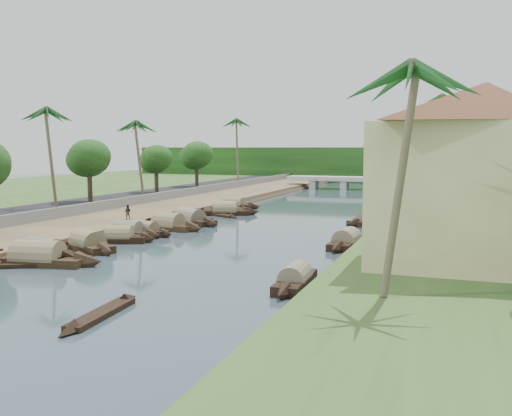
% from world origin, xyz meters
% --- Properties ---
extents(ground, '(220.00, 220.00, 0.00)m').
position_xyz_m(ground, '(0.00, 0.00, 0.00)').
color(ground, '#34444E').
rests_on(ground, ground).
extents(left_bank, '(10.00, 180.00, 0.80)m').
position_xyz_m(left_bank, '(-16.00, 20.00, 0.40)').
color(left_bank, brown).
rests_on(left_bank, ground).
extents(right_bank, '(16.00, 180.00, 1.20)m').
position_xyz_m(right_bank, '(19.00, 20.00, 0.60)').
color(right_bank, '#2B5020').
rests_on(right_bank, ground).
extents(road, '(8.00, 180.00, 1.40)m').
position_xyz_m(road, '(-24.50, 20.00, 0.70)').
color(road, black).
rests_on(road, ground).
extents(retaining_wall, '(0.40, 180.00, 1.10)m').
position_xyz_m(retaining_wall, '(-20.20, 20.00, 1.35)').
color(retaining_wall, slate).
rests_on(retaining_wall, left_bank).
extents(treeline, '(120.00, 14.00, 8.00)m').
position_xyz_m(treeline, '(0.00, 100.00, 4.00)').
color(treeline, '#13370F').
rests_on(treeline, ground).
extents(bridge, '(28.00, 4.00, 2.40)m').
position_xyz_m(bridge, '(0.00, 72.00, 1.72)').
color(bridge, '#AFAFA4').
rests_on(bridge, ground).
extents(building_near, '(14.85, 14.85, 10.20)m').
position_xyz_m(building_near, '(18.99, -2.00, 6.38)').
color(building_near, beige).
rests_on(building_near, right_bank).
extents(building_mid, '(14.11, 14.11, 9.70)m').
position_xyz_m(building_mid, '(19.99, 14.00, 6.13)').
color(building_mid, beige).
rests_on(building_mid, right_bank).
extents(building_far, '(15.59, 15.59, 10.20)m').
position_xyz_m(building_far, '(18.99, 28.00, 6.38)').
color(building_far, beige).
rests_on(building_far, right_bank).
extents(building_distant, '(12.62, 12.62, 9.20)m').
position_xyz_m(building_distant, '(19.99, 48.00, 5.88)').
color(building_distant, beige).
rests_on(building_distant, right_bank).
extents(sampan_2, '(9.64, 3.37, 2.46)m').
position_xyz_m(sampan_2, '(-8.79, -5.45, 0.42)').
color(sampan_2, black).
rests_on(sampan_2, ground).
extents(sampan_3, '(8.74, 3.75, 2.29)m').
position_xyz_m(sampan_3, '(-9.69, -3.93, 0.42)').
color(sampan_3, black).
rests_on(sampan_3, ground).
extents(sampan_4, '(7.69, 5.16, 2.22)m').
position_xyz_m(sampan_4, '(-9.05, 0.36, 0.42)').
color(sampan_4, black).
rests_on(sampan_4, ground).
extents(sampan_5, '(6.45, 3.48, 2.04)m').
position_xyz_m(sampan_5, '(-8.74, 4.22, 0.41)').
color(sampan_5, black).
rests_on(sampan_5, ground).
extents(sampan_6, '(6.82, 1.95, 2.05)m').
position_xyz_m(sampan_6, '(-9.67, 7.00, 0.41)').
color(sampan_6, black).
rests_on(sampan_6, ground).
extents(sampan_7, '(6.57, 2.64, 1.78)m').
position_xyz_m(sampan_7, '(-8.77, 8.37, 0.40)').
color(sampan_7, black).
rests_on(sampan_7, ground).
extents(sampan_8, '(8.10, 3.13, 2.42)m').
position_xyz_m(sampan_8, '(-8.55, 12.29, 0.42)').
color(sampan_8, black).
rests_on(sampan_8, ground).
extents(sampan_9, '(9.07, 5.80, 2.33)m').
position_xyz_m(sampan_9, '(-8.57, 16.96, 0.42)').
color(sampan_9, black).
rests_on(sampan_9, ground).
extents(sampan_10, '(8.21, 5.31, 2.28)m').
position_xyz_m(sampan_10, '(-9.40, 18.36, 0.42)').
color(sampan_10, black).
rests_on(sampan_10, ground).
extents(sampan_11, '(8.28, 4.66, 2.34)m').
position_xyz_m(sampan_11, '(-8.17, 25.31, 0.42)').
color(sampan_11, black).
rests_on(sampan_11, ground).
extents(sampan_12, '(7.49, 2.30, 1.81)m').
position_xyz_m(sampan_12, '(-9.30, 28.54, 0.40)').
color(sampan_12, black).
rests_on(sampan_12, ground).
extents(sampan_13, '(7.69, 1.88, 2.12)m').
position_xyz_m(sampan_13, '(-10.03, 32.51, 0.41)').
color(sampan_13, black).
rests_on(sampan_13, ground).
extents(sampan_14, '(1.70, 7.34, 1.83)m').
position_xyz_m(sampan_14, '(9.22, -5.53, 0.40)').
color(sampan_14, black).
rests_on(sampan_14, ground).
extents(sampan_15, '(2.18, 7.91, 2.11)m').
position_xyz_m(sampan_15, '(9.44, 8.57, 0.41)').
color(sampan_15, black).
rests_on(sampan_15, ground).
extents(sampan_16, '(5.17, 8.47, 2.12)m').
position_xyz_m(sampan_16, '(9.26, 22.94, 0.41)').
color(sampan_16, black).
rests_on(sampan_16, ground).
extents(canoe_0, '(1.44, 6.92, 0.91)m').
position_xyz_m(canoe_0, '(2.29, -14.11, 0.10)').
color(canoe_0, black).
rests_on(canoe_0, ground).
extents(canoe_1, '(5.02, 3.31, 0.85)m').
position_xyz_m(canoe_1, '(-8.79, -6.33, 0.10)').
color(canoe_1, black).
rests_on(canoe_1, ground).
extents(canoe_2, '(6.06, 3.65, 0.92)m').
position_xyz_m(canoe_2, '(-8.27, 23.89, 0.10)').
color(canoe_2, black).
rests_on(canoe_2, ground).
extents(palm_0, '(3.20, 3.20, 11.59)m').
position_xyz_m(palm_0, '(15.00, -10.71, 11.01)').
color(palm_0, brown).
rests_on(palm_0, ground).
extents(palm_1, '(3.20, 3.20, 10.97)m').
position_xyz_m(palm_1, '(16.00, 7.68, 10.41)').
color(palm_1, brown).
rests_on(palm_1, ground).
extents(palm_2, '(3.20, 3.20, 12.85)m').
position_xyz_m(palm_2, '(15.00, 20.34, 12.24)').
color(palm_2, brown).
rests_on(palm_2, ground).
extents(palm_3, '(3.20, 3.20, 11.71)m').
position_xyz_m(palm_3, '(16.00, 38.01, 11.12)').
color(palm_3, brown).
rests_on(palm_3, ground).
extents(palm_5, '(3.20, 3.20, 12.15)m').
position_xyz_m(palm_5, '(-24.00, 14.96, 11.74)').
color(palm_5, brown).
rests_on(palm_5, ground).
extents(palm_6, '(3.20, 3.20, 11.34)m').
position_xyz_m(palm_6, '(-22.00, 29.82, 10.97)').
color(palm_6, brown).
rests_on(palm_6, ground).
extents(palm_7, '(3.20, 3.20, 11.18)m').
position_xyz_m(palm_7, '(14.00, 55.55, 10.60)').
color(palm_7, brown).
rests_on(palm_7, ground).
extents(palm_8, '(3.20, 3.20, 13.06)m').
position_xyz_m(palm_8, '(-20.50, 60.67, 12.61)').
color(palm_8, brown).
rests_on(palm_8, ground).
extents(tree_3, '(4.95, 4.95, 7.23)m').
position_xyz_m(tree_3, '(-24.00, 21.36, 6.51)').
color(tree_3, '#403524').
rests_on(tree_3, ground).
extents(tree_4, '(4.50, 4.50, 6.64)m').
position_xyz_m(tree_4, '(-24.00, 37.24, 6.11)').
color(tree_4, '#403524').
rests_on(tree_4, ground).
extents(tree_5, '(5.21, 5.21, 7.32)m').
position_xyz_m(tree_5, '(-24.00, 50.71, 6.50)').
color(tree_5, '#403524').
rests_on(tree_5, ground).
extents(person_far, '(0.84, 0.75, 1.45)m').
position_xyz_m(person_far, '(-13.14, 12.41, 1.52)').
color(person_far, '#352E25').
rests_on(person_far, left_bank).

